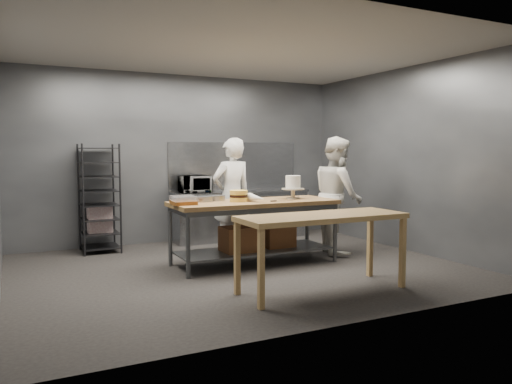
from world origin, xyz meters
TOP-DOWN VIEW (x-y plane):
  - ground at (0.00, 0.00)m, footprint 6.00×6.00m
  - back_wall at (0.00, 2.50)m, footprint 6.00×0.04m
  - work_table at (0.30, 0.18)m, footprint 2.40×0.90m
  - near_counter at (0.38, -1.43)m, footprint 2.00×0.70m
  - back_counter at (1.00, 2.18)m, footprint 2.60×0.60m
  - splashback_panel at (1.00, 2.48)m, footprint 2.60×0.02m
  - speed_rack at (-1.57, 2.10)m, footprint 0.61×0.66m
  - chef_behind at (0.30, 1.00)m, footprint 0.72×0.51m
  - chef_right at (1.84, 0.31)m, footprint 0.96×1.08m
  - microwave at (0.10, 2.18)m, footprint 0.54×0.37m
  - frosted_cake_stand at (0.94, 0.20)m, footprint 0.34×0.34m
  - layer_cake at (0.04, 0.18)m, footprint 0.25×0.25m
  - cake_pans at (-0.29, 0.43)m, footprint 0.46×0.32m
  - piping_bag at (0.23, -0.02)m, footprint 0.16×0.39m
  - offset_spatula at (0.57, -0.05)m, footprint 0.36×0.02m
  - pastry_clamshells at (-0.77, 0.18)m, footprint 0.33×0.39m

SIDE VIEW (x-z plane):
  - ground at x=0.00m, z-range 0.00..0.00m
  - back_counter at x=1.00m, z-range 0.00..0.90m
  - work_table at x=0.30m, z-range 0.11..1.03m
  - near_counter at x=0.38m, z-range 0.36..1.26m
  - speed_rack at x=-1.57m, z-range -0.02..1.73m
  - chef_behind at x=0.30m, z-range 0.00..1.84m
  - offset_spatula at x=0.57m, z-range 0.92..0.93m
  - chef_right at x=1.84m, z-range 0.00..1.86m
  - cake_pans at x=-0.29m, z-range 0.92..0.99m
  - pastry_clamshells at x=-0.77m, z-range 0.92..1.03m
  - piping_bag at x=0.23m, z-range 0.92..1.04m
  - layer_cake at x=0.04m, z-range 0.92..1.08m
  - microwave at x=0.10m, z-range 0.90..1.20m
  - frosted_cake_stand at x=0.94m, z-range 0.96..1.31m
  - splashback_panel at x=1.00m, z-range 0.90..1.80m
  - back_wall at x=0.00m, z-range 0.00..3.00m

